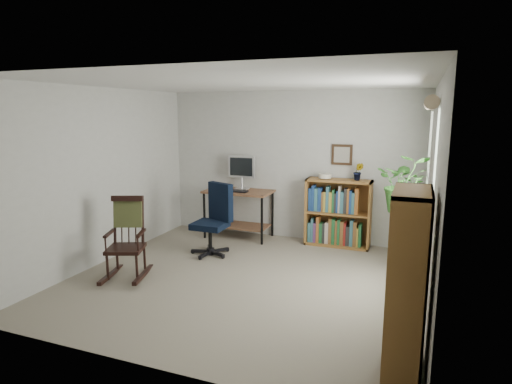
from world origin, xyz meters
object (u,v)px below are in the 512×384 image
at_px(desk, 239,214).
at_px(tall_bookshelf, 407,285).
at_px(rocking_chair, 125,238).
at_px(low_bookshelf, 338,213).
at_px(office_chair, 210,219).

height_order(desk, tall_bookshelf, tall_bookshelf).
height_order(desk, rocking_chair, rocking_chair).
xyz_separation_m(rocking_chair, low_bookshelf, (2.25, 2.27, 0.01)).
distance_m(desk, tall_bookshelf, 4.11).
relative_size(desk, low_bookshelf, 1.05).
bearing_deg(low_bookshelf, office_chair, -146.53).
bearing_deg(office_chair, rocking_chair, -93.92).
xyz_separation_m(office_chair, tall_bookshelf, (2.76, -2.07, 0.22)).
relative_size(low_bookshelf, tall_bookshelf, 0.70).
bearing_deg(desk, rocking_chair, -106.21).
distance_m(desk, rocking_chair, 2.24).
xyz_separation_m(desk, tall_bookshelf, (2.73, -3.05, 0.35)).
xyz_separation_m(office_chair, low_bookshelf, (1.66, 1.10, -0.01)).
height_order(office_chair, tall_bookshelf, tall_bookshelf).
xyz_separation_m(desk, rocking_chair, (-0.62, -2.15, 0.12)).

